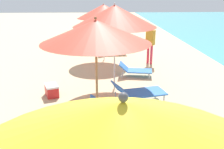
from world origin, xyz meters
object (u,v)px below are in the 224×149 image
at_px(umbrella_fourth, 115,16).
at_px(person_walking_near, 150,40).
at_px(lounger_farthest_shoreside, 112,49).
at_px(lounger_fourth_shoreside, 135,70).
at_px(umbrella_second, 123,139).
at_px(umbrella_third, 96,32).
at_px(lounger_fourth_inland, 138,92).
at_px(umbrella_farthest, 104,11).
at_px(cooler_box, 52,90).
at_px(lounger_third_shoreside, 116,107).

distance_m(umbrella_fourth, person_walking_near, 3.67).
bearing_deg(lounger_farthest_shoreside, lounger_fourth_shoreside, -81.17).
relative_size(umbrella_second, person_walking_near, 1.48).
relative_size(umbrella_third, lounger_fourth_shoreside, 2.02).
bearing_deg(lounger_fourth_inland, umbrella_farthest, 87.98).
height_order(umbrella_fourth, lounger_farthest_shoreside, umbrella_fourth).
bearing_deg(cooler_box, lounger_fourth_inland, -13.83).
distance_m(lounger_fourth_inland, lounger_farthest_shoreside, 5.91).
relative_size(umbrella_second, lounger_fourth_inland, 1.57).
height_order(umbrella_farthest, cooler_box, umbrella_farthest).
distance_m(umbrella_third, cooler_box, 3.52).
relative_size(umbrella_third, lounger_farthest_shoreside, 1.89).
height_order(umbrella_third, lounger_third_shoreside, umbrella_third).
xyz_separation_m(umbrella_third, cooler_box, (-1.42, 2.38, -2.17)).
relative_size(umbrella_farthest, lounger_farthest_shoreside, 1.86).
bearing_deg(umbrella_fourth, umbrella_second, -93.25).
relative_size(umbrella_third, umbrella_fourth, 0.95).
height_order(umbrella_second, umbrella_third, umbrella_third).
bearing_deg(person_walking_near, lounger_fourth_inland, 25.52).
height_order(lounger_farthest_shoreside, person_walking_near, person_walking_near).
height_order(lounger_third_shoreside, person_walking_near, person_walking_near).
height_order(lounger_third_shoreside, lounger_fourth_shoreside, lounger_third_shoreside).
bearing_deg(lounger_third_shoreside, lounger_farthest_shoreside, 85.34).
xyz_separation_m(umbrella_third, umbrella_fourth, (0.56, 2.91, 0.03)).
bearing_deg(lounger_fourth_shoreside, umbrella_third, -99.20).
xyz_separation_m(lounger_fourth_inland, umbrella_farthest, (-0.86, 4.79, 1.89)).
height_order(umbrella_fourth, lounger_fourth_shoreside, umbrella_fourth).
relative_size(lounger_fourth_shoreside, umbrella_farthest, 0.50).
distance_m(umbrella_third, umbrella_fourth, 2.96).
xyz_separation_m(umbrella_fourth, lounger_fourth_inland, (0.61, -1.16, -2.04)).
relative_size(umbrella_fourth, person_walking_near, 1.60).
bearing_deg(cooler_box, lounger_third_shoreside, -37.14).
height_order(umbrella_third, cooler_box, umbrella_third).
bearing_deg(lounger_third_shoreside, lounger_fourth_shoreside, 71.29).
height_order(lounger_fourth_inland, cooler_box, lounger_fourth_inland).
bearing_deg(umbrella_farthest, lounger_third_shoreside, -88.30).
bearing_deg(person_walking_near, umbrella_second, 28.57).
height_order(lounger_fourth_inland, lounger_farthest_shoreside, lounger_fourth_inland).
bearing_deg(lounger_fourth_inland, cooler_box, 153.97).
distance_m(umbrella_second, lounger_fourth_inland, 5.83).
xyz_separation_m(lounger_third_shoreside, lounger_fourth_inland, (0.69, 0.79, 0.08)).
xyz_separation_m(umbrella_third, lounger_fourth_shoreside, (1.41, 4.14, -2.10)).
bearing_deg(lounger_fourth_inland, umbrella_fourth, 105.39).
bearing_deg(lounger_third_shoreside, umbrella_farthest, 89.51).
bearing_deg(lounger_third_shoreside, person_walking_near, 67.16).
relative_size(umbrella_third, person_walking_near, 1.53).
bearing_deg(cooler_box, umbrella_third, -59.21).
height_order(umbrella_second, lounger_third_shoreside, umbrella_second).
height_order(umbrella_second, person_walking_near, umbrella_second).
bearing_deg(lounger_fourth_shoreside, lounger_farthest_shoreside, 110.29).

